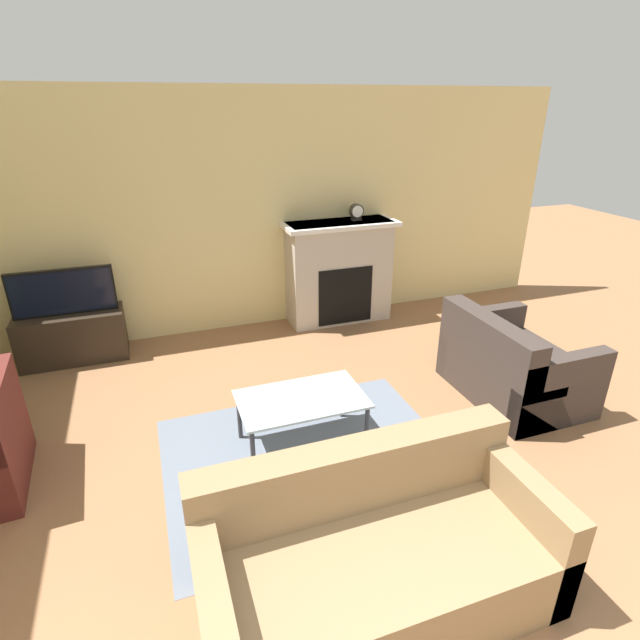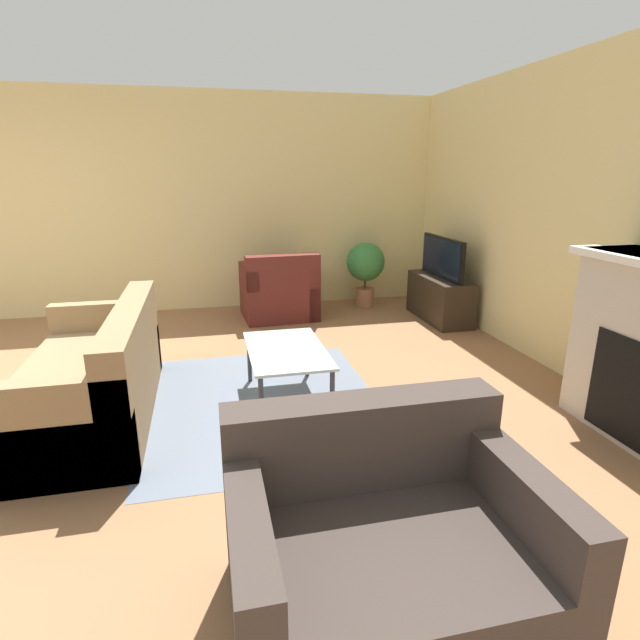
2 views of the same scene
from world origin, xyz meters
name	(u,v)px [view 1 (image 1 of 2)]	position (x,y,z in m)	size (l,w,h in m)	color
wall_back	(217,216)	(0.00, 5.22, 1.35)	(8.69, 0.06, 2.70)	beige
area_rug	(309,458)	(0.18, 2.53, 0.00)	(2.18, 1.78, 0.00)	slate
fireplace	(339,270)	(1.39, 4.97, 0.65)	(1.36, 0.50, 1.24)	#BCB2A3
tv_stand	(73,337)	(-1.64, 4.90, 0.26)	(1.05, 0.41, 0.53)	#2D2319
tv	(63,292)	(-1.64, 4.90, 0.77)	(0.99, 0.06, 0.48)	black
couch_sectional	(375,556)	(0.15, 1.31, 0.29)	(1.88, 0.87, 0.82)	#8C704C
couch_loveseat	(512,367)	(2.23, 2.78, 0.29)	(0.90, 1.21, 0.82)	#3D332D
coffee_table	(301,403)	(0.18, 2.72, 0.39)	(0.98, 0.58, 0.44)	#333338
mantel_clock	(356,212)	(1.60, 4.97, 1.34)	(0.16, 0.07, 0.19)	#28231E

